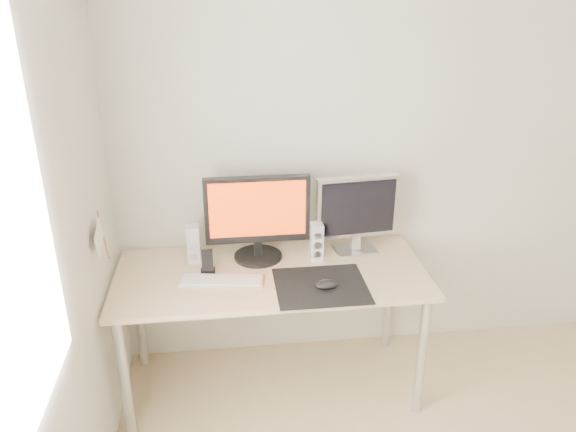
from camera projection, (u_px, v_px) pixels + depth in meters
wall_back at (429, 148)px, 3.13m from camera, size 3.50×0.00×3.50m
mousepad at (321, 286)px, 2.76m from camera, size 0.45×0.40×0.00m
mouse at (326, 285)px, 2.73m from camera, size 0.12×0.07×0.04m
desk at (271, 285)px, 2.92m from camera, size 1.60×0.70×0.73m
main_monitor at (257, 215)px, 2.93m from camera, size 0.55×0.26×0.47m
second_monitor at (357, 211)px, 3.02m from camera, size 0.45×0.18×0.43m
speaker_left at (194, 244)px, 2.96m from camera, size 0.07×0.08×0.21m
speaker_right at (316, 242)px, 2.98m from camera, size 0.07×0.08×0.21m
keyboard at (222, 281)px, 2.80m from camera, size 0.43×0.18×0.02m
phone_dock at (208, 266)px, 2.87m from camera, size 0.07×0.06×0.13m
pennant at (101, 236)px, 2.55m from camera, size 0.01×0.23×0.29m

